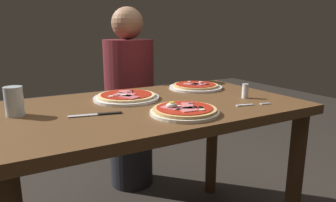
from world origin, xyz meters
The scene contains 9 objects.
dining_table centered at (0.00, 0.00, 0.61)m, with size 1.26×0.74×0.73m.
pizza_foreground centered at (0.03, -0.20, 0.74)m, with size 0.26×0.26×0.05m.
pizza_across_left centered at (-0.06, 0.13, 0.74)m, with size 0.30×0.30×0.03m.
pizza_across_right centered at (0.36, 0.20, 0.74)m, with size 0.29×0.29×0.03m.
water_glass_near centered at (-0.52, 0.08, 0.78)m, with size 0.07×0.07×0.11m.
fork centered at (0.35, -0.23, 0.73)m, with size 0.16×0.05×0.00m.
knife centered at (-0.25, -0.06, 0.73)m, with size 0.19×0.06×0.01m.
salt_shaker centered at (0.43, -0.11, 0.76)m, with size 0.03×0.03×0.07m.
diner_person centered at (0.17, 0.68, 0.56)m, with size 0.32×0.32×1.18m.
Camera 1 is at (-0.55, -1.12, 1.03)m, focal length 31.98 mm.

